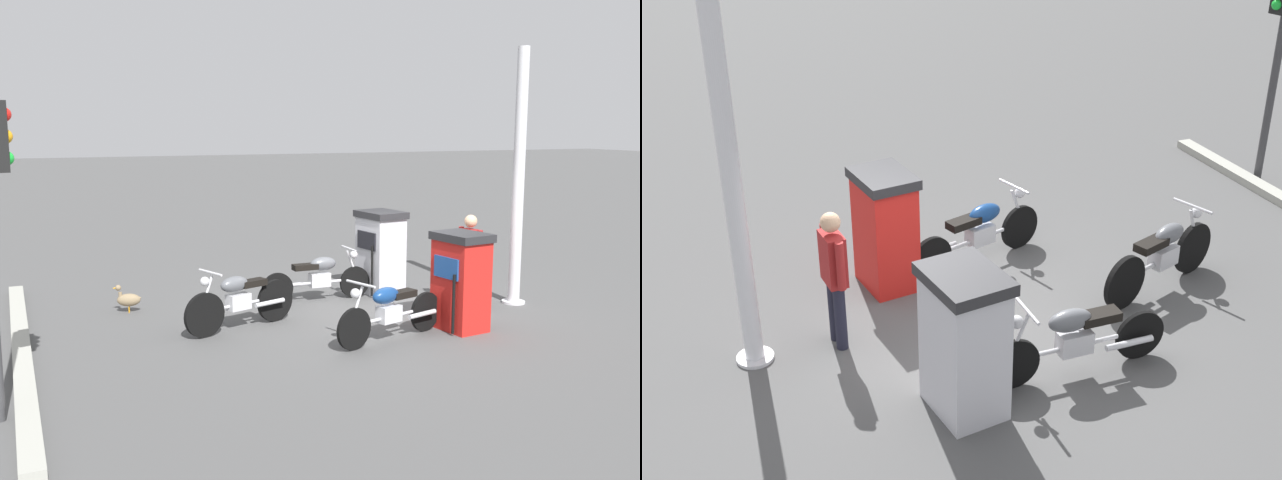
{
  "view_description": "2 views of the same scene",
  "coord_description": "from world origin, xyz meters",
  "views": [
    {
      "loc": [
        5.65,
        10.42,
        3.11
      ],
      "look_at": [
        0.98,
        -0.56,
        1.2
      ],
      "focal_mm": 41.12,
      "sensor_mm": 36.0,
      "label": 1
    },
    {
      "loc": [
        -3.03,
        -7.58,
        5.35
      ],
      "look_at": [
        0.07,
        0.33,
        0.97
      ],
      "focal_mm": 47.94,
      "sensor_mm": 36.0,
      "label": 2
    }
  ],
  "objects": [
    {
      "name": "ground_plane",
      "position": [
        0.0,
        0.0,
        0.0
      ],
      "size": [
        120.0,
        120.0,
        0.0
      ],
      "primitive_type": "plane",
      "color": "#4C4C4C"
    },
    {
      "name": "fuel_pump_near",
      "position": [
        -0.54,
        -1.3,
        0.78
      ],
      "size": [
        0.77,
        0.94,
        1.53
      ],
      "color": "silver",
      "rests_on": "ground"
    },
    {
      "name": "fuel_pump_far",
      "position": [
        -0.54,
        1.3,
        0.76
      ],
      "size": [
        0.73,
        0.9,
        1.49
      ],
      "color": "red",
      "rests_on": "ground"
    },
    {
      "name": "motorcycle_near_pump",
      "position": [
        0.73,
        -1.18,
        0.46
      ],
      "size": [
        2.04,
        0.56,
        0.92
      ],
      "color": "black",
      "rests_on": "ground"
    },
    {
      "name": "motorcycle_far_pump",
      "position": [
        0.72,
        1.41,
        0.46
      ],
      "size": [
        1.98,
        0.78,
        0.94
      ],
      "color": "black",
      "rests_on": "ground"
    },
    {
      "name": "motorcycle_extra",
      "position": [
        2.54,
        -0.0,
        0.47
      ],
      "size": [
        1.9,
        0.82,
        0.97
      ],
      "color": "black",
      "rests_on": "ground"
    },
    {
      "name": "attendant_person",
      "position": [
        -1.42,
        0.25,
        0.91
      ],
      "size": [
        0.23,
        0.58,
        1.59
      ],
      "color": "#1E1E2D",
      "rests_on": "ground"
    },
    {
      "name": "wandering_duck",
      "position": [
        3.95,
        -1.69,
        0.23
      ],
      "size": [
        0.47,
        0.28,
        0.47
      ],
      "color": "#847051",
      "rests_on": "ground"
    },
    {
      "name": "canopy_support_pole",
      "position": [
        -2.34,
        0.28,
        2.11
      ],
      "size": [
        0.4,
        0.4,
        4.37
      ],
      "color": "silver",
      "rests_on": "ground"
    },
    {
      "name": "road_edge_kerb",
      "position": [
        5.63,
        0.0,
        0.06
      ],
      "size": [
        0.28,
        7.97,
        0.12
      ],
      "color": "#9E9E93",
      "rests_on": "ground"
    }
  ]
}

